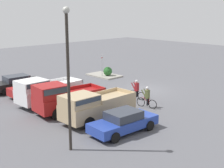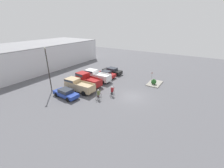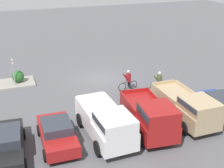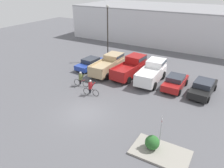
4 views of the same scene
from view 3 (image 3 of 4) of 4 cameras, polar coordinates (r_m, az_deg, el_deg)
The scene contains 12 objects.
ground_plane at distance 27.42m, azimuth -2.27°, elevation 0.92°, with size 80.00×80.00×0.00m, color #56565B.
sedan_0 at distance 22.41m, azimuth 19.51°, elevation -3.68°, with size 2.19×4.64×1.39m.
pickup_truck_0 at distance 20.68m, azimuth 13.55°, elevation -3.95°, with size 2.27×5.56×2.09m.
pickup_truck_1 at distance 18.97m, azimuth 7.04°, elevation -5.74°, with size 2.62×5.43×2.29m.
pickup_truck_2 at distance 18.13m, azimuth -0.97°, elevation -7.07°, with size 2.40×5.46×2.19m.
sedan_1 at distance 18.21m, azimuth -10.02°, elevation -8.86°, with size 2.04×4.23×1.44m.
sedan_2 at distance 17.95m, azimuth -18.87°, elevation -10.35°, with size 2.30×4.82×1.46m.
cyclist_0 at distance 24.96m, azimuth 2.98°, elevation 0.72°, with size 1.75×0.51×1.70m.
cyclist_1 at distance 24.86m, azimuth 8.60°, elevation 0.41°, with size 1.81×0.52×1.72m.
fire_lane_sign at distance 26.50m, azimuth -17.61°, elevation 2.57°, with size 0.12×0.29×2.53m.
curb_island at distance 27.57m, azimuth -17.98°, elevation 0.07°, with size 3.85×2.35×0.15m, color gray.
shrub at distance 27.36m, azimuth -16.81°, elevation 1.33°, with size 0.99×0.99×0.99m.
Camera 3 is at (7.77, 24.26, 10.15)m, focal length 50.00 mm.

